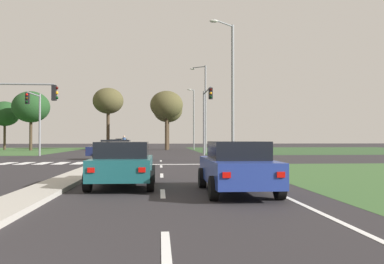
% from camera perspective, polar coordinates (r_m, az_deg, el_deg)
% --- Properties ---
extents(ground_plane, '(200.00, 200.00, 0.00)m').
position_cam_1_polar(ground_plane, '(33.20, -10.32, -3.65)').
color(ground_plane, '#282628').
extents(grass_verge_far_right, '(35.00, 35.00, 0.01)m').
position_cam_1_polar(grass_verge_far_right, '(61.61, 16.61, -2.34)').
color(grass_verge_far_right, '#2D4C28').
rests_on(grass_verge_far_right, ground).
extents(median_island_near, '(1.20, 22.00, 0.14)m').
position_cam_1_polar(median_island_near, '(14.48, -18.13, -6.92)').
color(median_island_near, '#ADA89E').
rests_on(median_island_near, ground).
extents(median_island_far, '(1.20, 36.00, 0.14)m').
position_cam_1_polar(median_island_far, '(58.11, -7.79, -2.40)').
color(median_island_far, gray).
rests_on(median_island_far, ground).
extents(lane_dash_near, '(0.14, 2.00, 0.01)m').
position_cam_1_polar(lane_dash_near, '(6.43, -3.56, -15.27)').
color(lane_dash_near, silver).
rests_on(lane_dash_near, ground).
extents(lane_dash_second, '(0.14, 2.00, 0.01)m').
position_cam_1_polar(lane_dash_second, '(12.33, -3.98, -8.33)').
color(lane_dash_second, silver).
rests_on(lane_dash_second, ground).
extents(lane_dash_third, '(0.14, 2.00, 0.01)m').
position_cam_1_polar(lane_dash_third, '(18.30, -4.13, -5.90)').
color(lane_dash_third, silver).
rests_on(lane_dash_third, ground).
extents(lane_dash_fourth, '(0.14, 2.00, 0.01)m').
position_cam_1_polar(lane_dash_fourth, '(24.28, -4.20, -4.66)').
color(lane_dash_fourth, silver).
rests_on(lane_dash_fourth, ground).
extents(lane_dash_fifth, '(0.14, 2.00, 0.01)m').
position_cam_1_polar(lane_dash_fifth, '(30.27, -4.25, -3.92)').
color(lane_dash_fifth, silver).
rests_on(lane_dash_fifth, ground).
extents(edge_line_right, '(0.14, 24.00, 0.01)m').
position_cam_1_polar(edge_line_right, '(15.46, 8.54, -6.81)').
color(edge_line_right, silver).
rests_on(edge_line_right, ground).
extents(stop_bar_near, '(6.40, 0.50, 0.01)m').
position_cam_1_polar(stop_bar_near, '(26.04, -3.55, -4.41)').
color(stop_bar_near, silver).
rests_on(stop_bar_near, ground).
extents(crosswalk_bar_near, '(0.70, 2.80, 0.01)m').
position_cam_1_polar(crosswalk_bar_near, '(29.51, -23.88, -3.92)').
color(crosswalk_bar_near, silver).
rests_on(crosswalk_bar_near, ground).
extents(crosswalk_bar_second, '(0.70, 2.80, 0.01)m').
position_cam_1_polar(crosswalk_bar_second, '(29.15, -21.74, -3.97)').
color(crosswalk_bar_second, silver).
rests_on(crosswalk_bar_second, ground).
extents(crosswalk_bar_third, '(0.70, 2.80, 0.01)m').
position_cam_1_polar(crosswalk_bar_third, '(28.83, -19.55, -4.02)').
color(crosswalk_bar_third, silver).
rests_on(crosswalk_bar_third, ground).
extents(crosswalk_bar_fourth, '(0.70, 2.80, 0.01)m').
position_cam_1_polar(crosswalk_bar_fourth, '(28.55, -17.32, -4.06)').
color(crosswalk_bar_fourth, silver).
rests_on(crosswalk_bar_fourth, ground).
extents(crosswalk_bar_fifth, '(0.70, 2.80, 0.01)m').
position_cam_1_polar(crosswalk_bar_fifth, '(28.32, -15.05, -4.10)').
color(crosswalk_bar_fifth, silver).
rests_on(crosswalk_bar_fifth, ground).
extents(car_blue_near, '(1.96, 4.52, 1.52)m').
position_cam_1_polar(car_blue_near, '(12.42, 6.11, -4.69)').
color(car_blue_near, navy).
rests_on(car_blue_near, ground).
extents(car_teal_second, '(2.10, 4.18, 1.49)m').
position_cam_1_polar(car_teal_second, '(14.14, -9.35, -4.27)').
color(car_teal_second, '#19565B').
rests_on(car_teal_second, ground).
extents(car_silver_third, '(1.96, 4.23, 1.51)m').
position_cam_1_polar(car_silver_third, '(55.23, -10.24, -1.74)').
color(car_silver_third, '#B7B7BC').
rests_on(car_silver_third, ground).
extents(car_navy_fourth, '(4.60, 2.00, 1.51)m').
position_cam_1_polar(car_navy_fourth, '(32.37, -10.07, -2.35)').
color(car_navy_fourth, '#161E47').
rests_on(car_navy_fourth, ground).
extents(car_grey_fifth, '(2.03, 4.33, 1.59)m').
position_cam_1_polar(car_grey_fifth, '(63.76, -9.54, -1.59)').
color(car_grey_fifth, slate).
rests_on(car_grey_fifth, ground).
extents(traffic_signal_far_left, '(0.32, 4.00, 5.73)m').
position_cam_1_polar(traffic_signal_far_left, '(39.81, -20.48, 2.47)').
color(traffic_signal_far_left, gray).
rests_on(traffic_signal_far_left, ground).
extents(traffic_signal_far_right, '(0.32, 5.60, 6.10)m').
position_cam_1_polar(traffic_signal_far_right, '(37.94, 1.94, 3.09)').
color(traffic_signal_far_right, gray).
rests_on(traffic_signal_far_right, ground).
extents(traffic_signal_near_left, '(4.87, 0.32, 5.19)m').
position_cam_1_polar(traffic_signal_near_left, '(28.01, -23.56, 3.29)').
color(traffic_signal_near_left, gray).
rests_on(traffic_signal_near_left, ground).
extents(street_lamp_second, '(1.87, 1.78, 9.33)m').
position_cam_1_polar(street_lamp_second, '(28.60, 5.30, 6.38)').
color(street_lamp_second, gray).
rests_on(street_lamp_second, ground).
extents(street_lamp_third, '(1.70, 1.30, 9.50)m').
position_cam_1_polar(street_lamp_third, '(45.51, 1.67, 3.73)').
color(street_lamp_third, gray).
rests_on(street_lamp_third, ground).
extents(street_lamp_fourth, '(1.17, 2.20, 8.68)m').
position_cam_1_polar(street_lamp_fourth, '(60.65, 0.18, 2.21)').
color(street_lamp_fourth, gray).
rests_on(street_lamp_fourth, ground).
extents(pedestrian_at_median, '(0.34, 0.34, 1.77)m').
position_cam_1_polar(pedestrian_at_median, '(43.88, -9.19, -1.39)').
color(pedestrian_at_median, '#335184').
rests_on(pedestrian_at_median, median_island_far).
extents(treeline_second, '(4.17, 4.17, 6.95)m').
position_cam_1_polar(treeline_second, '(66.22, -24.05, 2.26)').
color(treeline_second, '#423323').
rests_on(treeline_second, ground).
extents(treeline_third, '(4.96, 4.96, 7.99)m').
position_cam_1_polar(treeline_third, '(60.86, -21.00, 3.18)').
color(treeline_third, '#423323').
rests_on(treeline_third, ground).
extents(treeline_fourth, '(4.49, 4.49, 9.08)m').
position_cam_1_polar(treeline_fourth, '(63.30, -11.30, 4.11)').
color(treeline_fourth, '#423323').
rests_on(treeline_fourth, ground).
extents(treeline_fifth, '(4.24, 4.24, 7.57)m').
position_cam_1_polar(treeline_fifth, '(61.30, -3.30, 2.96)').
color(treeline_fifth, '#423323').
rests_on(treeline_fifth, ground).
extents(treeline_sixth, '(4.61, 4.61, 8.31)m').
position_cam_1_polar(treeline_sixth, '(59.25, -3.47, 3.66)').
color(treeline_sixth, '#423323').
rests_on(treeline_sixth, ground).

